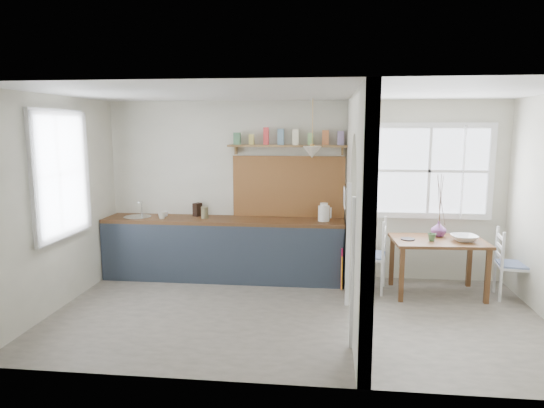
# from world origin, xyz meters

# --- Properties ---
(floor) EXTENTS (5.80, 3.20, 0.01)m
(floor) POSITION_xyz_m (0.00, 0.00, 0.00)
(floor) COLOR gray
(floor) RESTS_ON ground
(ceiling) EXTENTS (5.80, 3.20, 0.01)m
(ceiling) POSITION_xyz_m (0.00, 0.00, 2.60)
(ceiling) COLOR beige
(ceiling) RESTS_ON walls
(walls) EXTENTS (5.81, 3.21, 2.60)m
(walls) POSITION_xyz_m (0.00, 0.00, 1.30)
(walls) COLOR beige
(walls) RESTS_ON floor
(partition) EXTENTS (0.12, 3.20, 2.60)m
(partition) POSITION_xyz_m (0.70, 0.06, 1.45)
(partition) COLOR beige
(partition) RESTS_ON floor
(kitchen_window) EXTENTS (0.10, 1.16, 1.50)m
(kitchen_window) POSITION_xyz_m (-2.87, 0.00, 1.65)
(kitchen_window) COLOR white
(kitchen_window) RESTS_ON walls
(nook_window) EXTENTS (1.76, 0.10, 1.30)m
(nook_window) POSITION_xyz_m (1.80, 1.56, 1.60)
(nook_window) COLOR white
(nook_window) RESTS_ON walls
(counter) EXTENTS (3.50, 0.60, 0.90)m
(counter) POSITION_xyz_m (-1.13, 1.33, 0.46)
(counter) COLOR #493116
(counter) RESTS_ON floor
(sink) EXTENTS (0.40, 0.40, 0.02)m
(sink) POSITION_xyz_m (-2.43, 1.30, 0.89)
(sink) COLOR silver
(sink) RESTS_ON counter
(backsplash) EXTENTS (1.65, 0.03, 0.90)m
(backsplash) POSITION_xyz_m (-0.20, 1.58, 1.35)
(backsplash) COLOR #8F5D31
(backsplash) RESTS_ON walls
(shelf) EXTENTS (1.75, 0.20, 0.21)m
(shelf) POSITION_xyz_m (-0.20, 1.49, 2.01)
(shelf) COLOR olive
(shelf) RESTS_ON walls
(pendant_lamp) EXTENTS (0.26, 0.26, 0.16)m
(pendant_lamp) POSITION_xyz_m (0.15, 1.15, 1.88)
(pendant_lamp) COLOR #EDE5CF
(pendant_lamp) RESTS_ON ceiling
(utensil_rail) EXTENTS (0.02, 0.50, 0.02)m
(utensil_rail) POSITION_xyz_m (0.61, 0.90, 1.45)
(utensil_rail) COLOR silver
(utensil_rail) RESTS_ON partition
(dining_table) EXTENTS (1.23, 0.86, 0.75)m
(dining_table) POSITION_xyz_m (1.84, 0.96, 0.37)
(dining_table) COLOR #493116
(dining_table) RESTS_ON floor
(chair_left) EXTENTS (0.53, 0.53, 1.00)m
(chair_left) POSITION_xyz_m (0.93, 1.02, 0.50)
(chair_left) COLOR white
(chair_left) RESTS_ON floor
(chair_right) EXTENTS (0.47, 0.47, 0.91)m
(chair_right) POSITION_xyz_m (2.79, 0.89, 0.46)
(chair_right) COLOR white
(chair_right) RESTS_ON floor
(kettle) EXTENTS (0.23, 0.19, 0.26)m
(kettle) POSITION_xyz_m (0.32, 1.29, 1.03)
(kettle) COLOR white
(kettle) RESTS_ON counter
(mug_a) EXTENTS (0.14, 0.14, 0.11)m
(mug_a) POSITION_xyz_m (-2.02, 1.19, 0.95)
(mug_a) COLOR silver
(mug_a) RESTS_ON counter
(mug_b) EXTENTS (0.12, 0.12, 0.08)m
(mug_b) POSITION_xyz_m (-2.03, 1.35, 0.94)
(mug_b) COLOR white
(mug_b) RESTS_ON counter
(knife_block) EXTENTS (0.13, 0.15, 0.19)m
(knife_block) POSITION_xyz_m (-1.56, 1.47, 1.00)
(knife_block) COLOR black
(knife_block) RESTS_ON counter
(jar) EXTENTS (0.13, 0.13, 0.17)m
(jar) POSITION_xyz_m (-1.41, 1.30, 0.98)
(jar) COLOR #6E6847
(jar) RESTS_ON counter
(towel_magenta) EXTENTS (0.02, 0.03, 0.61)m
(towel_magenta) POSITION_xyz_m (0.58, 0.99, 0.28)
(towel_magenta) COLOR #C21948
(towel_magenta) RESTS_ON counter
(towel_orange) EXTENTS (0.02, 0.03, 0.46)m
(towel_orange) POSITION_xyz_m (0.58, 0.92, 0.25)
(towel_orange) COLOR orange
(towel_orange) RESTS_ON counter
(bowl) EXTENTS (0.37, 0.37, 0.08)m
(bowl) POSITION_xyz_m (2.15, 0.91, 0.79)
(bowl) COLOR white
(bowl) RESTS_ON dining_table
(table_cup) EXTENTS (0.14, 0.14, 0.10)m
(table_cup) POSITION_xyz_m (1.73, 0.86, 0.80)
(table_cup) COLOR #436F43
(table_cup) RESTS_ON dining_table
(plate) EXTENTS (0.22, 0.22, 0.02)m
(plate) POSITION_xyz_m (1.43, 0.91, 0.75)
(plate) COLOR black
(plate) RESTS_ON dining_table
(vase) EXTENTS (0.25, 0.25, 0.21)m
(vase) POSITION_xyz_m (1.88, 1.16, 0.85)
(vase) COLOR #783D83
(vase) RESTS_ON dining_table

